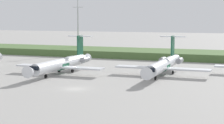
# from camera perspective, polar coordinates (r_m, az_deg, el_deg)

# --- Properties ---
(ground_plane) EXTENTS (500.00, 500.00, 0.00)m
(ground_plane) POSITION_cam_1_polar(r_m,az_deg,el_deg) (102.08, 1.84, -1.10)
(ground_plane) COLOR #9E9B96
(grass_berm) EXTENTS (320.00, 20.00, 2.42)m
(grass_berm) POSITION_cam_1_polar(r_m,az_deg,el_deg) (133.24, 6.37, 1.22)
(grass_berm) COLOR #4C6B38
(grass_berm) RESTS_ON ground
(regional_jet_third) EXTENTS (22.81, 31.00, 9.00)m
(regional_jet_third) POSITION_cam_1_polar(r_m,az_deg,el_deg) (94.98, -7.47, -0.20)
(regional_jet_third) COLOR silver
(regional_jet_third) RESTS_ON ground
(regional_jet_fourth) EXTENTS (22.81, 31.00, 9.00)m
(regional_jet_fourth) POSITION_cam_1_polar(r_m,az_deg,el_deg) (92.58, 7.75, -0.38)
(regional_jet_fourth) COLOR silver
(regional_jet_fourth) RESTS_ON ground
(antenna_mast) EXTENTS (4.40, 0.50, 27.17)m
(antenna_mast) POSITION_cam_1_polar(r_m,az_deg,el_deg) (148.32, -5.13, 5.66)
(antenna_mast) COLOR #B2B2B7
(antenna_mast) RESTS_ON ground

